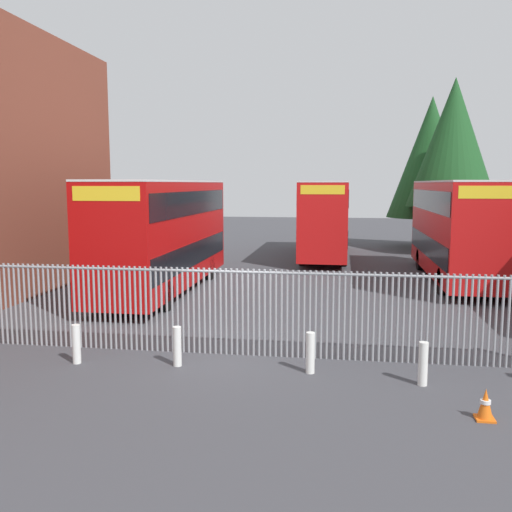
{
  "coord_description": "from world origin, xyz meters",
  "views": [
    {
      "loc": [
        2.69,
        -13.41,
        4.29
      ],
      "look_at": [
        0.0,
        4.0,
        2.0
      ],
      "focal_mm": 39.12,
      "sensor_mm": 36.0,
      "label": 1
    }
  ],
  "objects_px": {
    "bollard_far_right": "(423,364)",
    "traffic_cone_by_gate": "(485,404)",
    "double_decker_bus_behind_fence_left": "(164,231)",
    "double_decker_bus_behind_fence_right": "(457,226)",
    "double_decker_bus_far_back": "(325,216)",
    "bollard_near_right": "(310,353)",
    "bollard_center_front": "(177,346)",
    "bollard_near_left": "(76,344)"
  },
  "relations": [
    {
      "from": "double_decker_bus_far_back",
      "to": "bollard_near_left",
      "type": "height_order",
      "value": "double_decker_bus_far_back"
    },
    {
      "from": "bollard_far_right",
      "to": "bollard_center_front",
      "type": "bearing_deg",
      "value": 175.47
    },
    {
      "from": "double_decker_bus_behind_fence_right",
      "to": "bollard_near_right",
      "type": "xyz_separation_m",
      "value": [
        -5.67,
        -13.26,
        -1.95
      ]
    },
    {
      "from": "double_decker_bus_behind_fence_right",
      "to": "double_decker_bus_far_back",
      "type": "xyz_separation_m",
      "value": [
        -5.97,
        7.02,
        0.0
      ]
    },
    {
      "from": "bollard_center_front",
      "to": "bollard_far_right",
      "type": "bearing_deg",
      "value": -4.53
    },
    {
      "from": "double_decker_bus_behind_fence_left",
      "to": "bollard_near_left",
      "type": "height_order",
      "value": "double_decker_bus_behind_fence_left"
    },
    {
      "from": "double_decker_bus_behind_fence_left",
      "to": "traffic_cone_by_gate",
      "type": "xyz_separation_m",
      "value": [
        9.63,
        -10.94,
        -2.13
      ]
    },
    {
      "from": "bollard_center_front",
      "to": "traffic_cone_by_gate",
      "type": "bearing_deg",
      "value": -17.91
    },
    {
      "from": "bollard_center_front",
      "to": "bollard_far_right",
      "type": "height_order",
      "value": "same"
    },
    {
      "from": "double_decker_bus_behind_fence_right",
      "to": "bollard_near_left",
      "type": "bearing_deg",
      "value": -130.01
    },
    {
      "from": "traffic_cone_by_gate",
      "to": "bollard_far_right",
      "type": "bearing_deg",
      "value": 118.25
    },
    {
      "from": "double_decker_bus_far_back",
      "to": "bollard_far_right",
      "type": "height_order",
      "value": "double_decker_bus_far_back"
    },
    {
      "from": "bollard_far_right",
      "to": "traffic_cone_by_gate",
      "type": "bearing_deg",
      "value": -61.75
    },
    {
      "from": "bollard_far_right",
      "to": "traffic_cone_by_gate",
      "type": "distance_m",
      "value": 1.88
    },
    {
      "from": "bollard_near_right",
      "to": "double_decker_bus_far_back",
      "type": "bearing_deg",
      "value": 90.85
    },
    {
      "from": "double_decker_bus_behind_fence_left",
      "to": "double_decker_bus_far_back",
      "type": "bearing_deg",
      "value": 62.15
    },
    {
      "from": "double_decker_bus_behind_fence_right",
      "to": "bollard_near_left",
      "type": "xyz_separation_m",
      "value": [
        -11.26,
        -13.42,
        -1.95
      ]
    },
    {
      "from": "traffic_cone_by_gate",
      "to": "double_decker_bus_behind_fence_left",
      "type": "bearing_deg",
      "value": 131.34
    },
    {
      "from": "double_decker_bus_behind_fence_right",
      "to": "bollard_far_right",
      "type": "bearing_deg",
      "value": -103.35
    },
    {
      "from": "bollard_near_left",
      "to": "bollard_near_right",
      "type": "relative_size",
      "value": 1.0
    },
    {
      "from": "double_decker_bus_behind_fence_right",
      "to": "bollard_near_right",
      "type": "distance_m",
      "value": 14.55
    },
    {
      "from": "double_decker_bus_behind_fence_left",
      "to": "double_decker_bus_far_back",
      "type": "distance_m",
      "value": 12.89
    },
    {
      "from": "double_decker_bus_behind_fence_right",
      "to": "bollard_near_left",
      "type": "relative_size",
      "value": 11.38
    },
    {
      "from": "double_decker_bus_behind_fence_right",
      "to": "bollard_center_front",
      "type": "height_order",
      "value": "double_decker_bus_behind_fence_right"
    },
    {
      "from": "double_decker_bus_far_back",
      "to": "bollard_near_right",
      "type": "xyz_separation_m",
      "value": [
        0.3,
        -20.28,
        -1.95
      ]
    },
    {
      "from": "double_decker_bus_far_back",
      "to": "bollard_far_right",
      "type": "bearing_deg",
      "value": -82.49
    },
    {
      "from": "bollard_near_left",
      "to": "bollard_far_right",
      "type": "xyz_separation_m",
      "value": [
        8.02,
        -0.25,
        0.0
      ]
    },
    {
      "from": "double_decker_bus_behind_fence_right",
      "to": "double_decker_bus_behind_fence_left",
      "type": "bearing_deg",
      "value": -159.98
    },
    {
      "from": "double_decker_bus_behind_fence_left",
      "to": "bollard_far_right",
      "type": "xyz_separation_m",
      "value": [
        8.75,
        -9.3,
        -1.95
      ]
    },
    {
      "from": "double_decker_bus_far_back",
      "to": "bollard_center_front",
      "type": "xyz_separation_m",
      "value": [
        -2.84,
        -20.25,
        -1.95
      ]
    },
    {
      "from": "bollard_near_right",
      "to": "bollard_far_right",
      "type": "xyz_separation_m",
      "value": [
        2.43,
        -0.41,
        0.0
      ]
    },
    {
      "from": "double_decker_bus_behind_fence_right",
      "to": "double_decker_bus_far_back",
      "type": "relative_size",
      "value": 1.0
    },
    {
      "from": "double_decker_bus_behind_fence_left",
      "to": "bollard_near_left",
      "type": "bearing_deg",
      "value": -85.39
    },
    {
      "from": "double_decker_bus_behind_fence_left",
      "to": "traffic_cone_by_gate",
      "type": "bearing_deg",
      "value": -48.66
    },
    {
      "from": "double_decker_bus_behind_fence_right",
      "to": "traffic_cone_by_gate",
      "type": "xyz_separation_m",
      "value": [
        -2.36,
        -15.31,
        -2.13
      ]
    },
    {
      "from": "bollard_center_front",
      "to": "bollard_near_right",
      "type": "relative_size",
      "value": 1.0
    },
    {
      "from": "bollard_far_right",
      "to": "double_decker_bus_far_back",
      "type": "bearing_deg",
      "value": 97.51
    },
    {
      "from": "bollard_near_left",
      "to": "bollard_far_right",
      "type": "relative_size",
      "value": 1.0
    },
    {
      "from": "bollard_near_left",
      "to": "traffic_cone_by_gate",
      "type": "height_order",
      "value": "bollard_near_left"
    },
    {
      "from": "double_decker_bus_behind_fence_right",
      "to": "traffic_cone_by_gate",
      "type": "relative_size",
      "value": 18.32
    },
    {
      "from": "double_decker_bus_far_back",
      "to": "bollard_far_right",
      "type": "xyz_separation_m",
      "value": [
        2.73,
        -20.69,
        -1.95
      ]
    },
    {
      "from": "bollard_near_left",
      "to": "bollard_far_right",
      "type": "height_order",
      "value": "same"
    }
  ]
}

